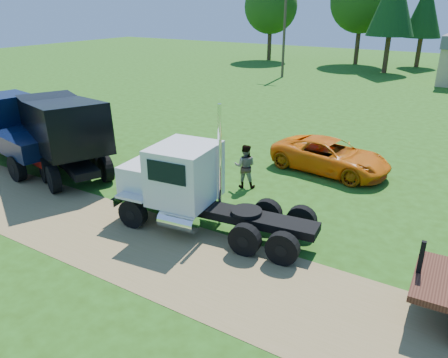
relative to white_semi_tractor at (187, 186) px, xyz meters
The scene contains 7 objects.
ground 3.62m from the white_semi_tractor, 39.17° to the right, with size 140.00×140.00×0.00m, color #254B10.
dirt_track 3.62m from the white_semi_tractor, 39.17° to the right, with size 120.00×4.20×0.01m, color olive.
white_semi_tractor is the anchor object (origin of this frame).
black_dump_truck 8.82m from the white_semi_tractor, 169.99° to the left, with size 8.74×5.85×3.80m.
navy_truck 11.85m from the white_semi_tractor, behind, with size 7.74×3.87×3.29m.
orange_pickup 8.48m from the white_semi_tractor, 72.20° to the left, with size 2.61×5.66×1.57m, color orange.
spectator_b 4.21m from the white_semi_tractor, 89.34° to the left, with size 0.95×0.74×1.96m, color #999999.
Camera 1 is at (6.19, -9.42, 7.67)m, focal length 35.00 mm.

